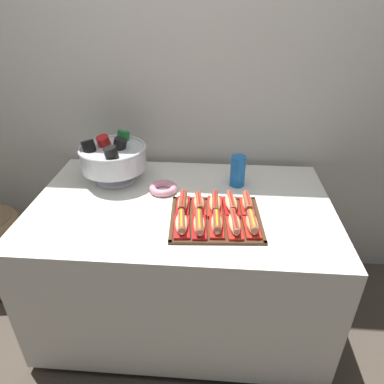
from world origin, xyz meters
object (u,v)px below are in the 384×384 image
at_px(hot_dog_3, 234,224).
at_px(hot_dog_9, 247,203).
at_px(donut, 163,188).
at_px(hot_dog_0, 182,224).
at_px(hot_dog_8, 231,204).
at_px(hot_dog_2, 217,224).
at_px(hot_dog_7, 215,204).
at_px(hot_dog_6, 199,204).
at_px(buffet_table, 183,258).
at_px(punch_bowl, 113,157).
at_px(hot_dog_1, 199,224).
at_px(hot_dog_5, 183,203).
at_px(serving_tray, 216,219).
at_px(hot_dog_4, 252,224).
at_px(cup_stack, 238,171).

height_order(hot_dog_3, hot_dog_9, hot_dog_9).
distance_m(hot_dog_9, donut, 0.44).
bearing_deg(hot_dog_3, hot_dog_0, -176.36).
height_order(hot_dog_0, hot_dog_8, same).
distance_m(hot_dog_2, hot_dog_9, 0.22).
bearing_deg(hot_dog_7, hot_dog_6, -176.36).
xyz_separation_m(buffet_table, punch_bowl, (-0.38, 0.21, 0.49)).
height_order(hot_dog_1, donut, hot_dog_1).
bearing_deg(hot_dog_7, buffet_table, 161.57).
bearing_deg(hot_dog_6, hot_dog_2, -61.92).
xyz_separation_m(buffet_table, hot_dog_5, (0.01, -0.06, 0.39)).
bearing_deg(hot_dog_5, hot_dog_2, -44.09).
xyz_separation_m(hot_dog_8, hot_dog_9, (0.07, 0.00, 0.00)).
bearing_deg(hot_dog_8, hot_dog_9, 3.64).
bearing_deg(hot_dog_3, buffet_table, 139.20).
bearing_deg(hot_dog_3, punch_bowl, 146.30).
bearing_deg(hot_dog_8, donut, 156.00).
relative_size(hot_dog_1, donut, 1.24).
height_order(hot_dog_7, donut, hot_dog_7).
height_order(serving_tray, hot_dog_1, hot_dog_1).
relative_size(serving_tray, hot_dog_7, 2.37).
height_order(hot_dog_4, hot_dog_6, hot_dog_4).
xyz_separation_m(hot_dog_9, donut, (-0.42, 0.15, -0.02)).
bearing_deg(hot_dog_6, hot_dog_8, 3.64).
bearing_deg(hot_dog_6, hot_dog_0, -110.81).
bearing_deg(hot_dog_9, hot_dog_5, -176.36).
height_order(hot_dog_2, hot_dog_3, hot_dog_2).
relative_size(buffet_table, hot_dog_4, 8.99).
bearing_deg(hot_dog_5, punch_bowl, 145.67).
xyz_separation_m(hot_dog_0, hot_dog_4, (0.30, 0.02, 0.00)).
xyz_separation_m(hot_dog_4, donut, (-0.43, 0.31, -0.02)).
distance_m(punch_bowl, donut, 0.32).
height_order(hot_dog_5, hot_dog_7, hot_dog_5).
bearing_deg(hot_dog_1, hot_dog_2, 3.64).
xyz_separation_m(hot_dog_3, hot_dog_8, (-0.01, 0.16, -0.00)).
height_order(hot_dog_7, hot_dog_9, hot_dog_9).
bearing_deg(hot_dog_8, hot_dog_4, -61.92).
height_order(hot_dog_8, cup_stack, cup_stack).
relative_size(buffet_table, hot_dog_7, 8.08).
distance_m(hot_dog_5, cup_stack, 0.37).
bearing_deg(hot_dog_5, hot_dog_8, 3.64).
bearing_deg(buffet_table, hot_dog_2, -51.64).
height_order(hot_dog_3, hot_dog_5, hot_dog_5).
xyz_separation_m(hot_dog_0, hot_dog_2, (0.15, 0.01, 0.00)).
relative_size(hot_dog_3, hot_dog_5, 1.04).
bearing_deg(hot_dog_0, hot_dog_6, 69.19).
relative_size(hot_dog_3, donut, 1.23).
bearing_deg(hot_dog_4, hot_dog_1, -176.36).
bearing_deg(hot_dog_2, serving_tray, 93.64).
height_order(serving_tray, hot_dog_7, hot_dog_7).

